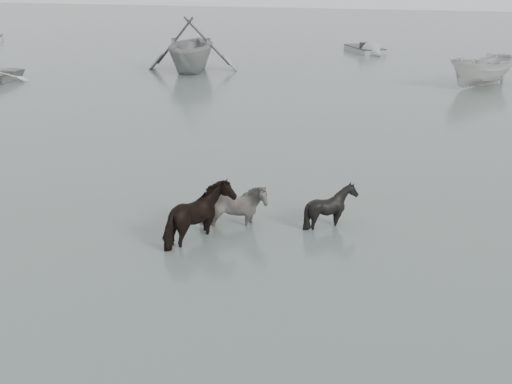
% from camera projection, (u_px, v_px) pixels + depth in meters
% --- Properties ---
extents(ground, '(140.00, 140.00, 0.00)m').
position_uv_depth(ground, '(198.00, 231.00, 15.59)').
color(ground, '#4A5851').
rests_on(ground, ground).
extents(pony_pinto, '(1.84, 1.22, 1.43)m').
position_uv_depth(pony_pinto, '(233.00, 199.00, 15.64)').
color(pony_pinto, black).
rests_on(pony_pinto, ground).
extents(pony_dark, '(1.43, 1.66, 1.63)m').
position_uv_depth(pony_dark, '(201.00, 208.00, 14.83)').
color(pony_dark, black).
rests_on(pony_dark, ground).
extents(pony_black, '(1.27, 1.15, 1.30)m').
position_uv_depth(pony_black, '(331.00, 201.00, 15.72)').
color(pony_black, black).
rests_on(pony_black, ground).
extents(rowboat_trail, '(6.28, 6.97, 3.25)m').
position_uv_depth(rowboat_trail, '(191.00, 42.00, 36.63)').
color(rowboat_trail, '#949694').
rests_on(rowboat_trail, ground).
extents(boat_small, '(4.24, 4.43, 1.72)m').
position_uv_depth(boat_small, '(482.00, 69.00, 32.58)').
color(boat_small, '#B4B3AF').
rests_on(boat_small, ground).
extents(skiff_mid, '(3.75, 4.84, 0.75)m').
position_uv_depth(skiff_mid, '(365.00, 47.00, 44.22)').
color(skiff_mid, gray).
rests_on(skiff_mid, ground).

